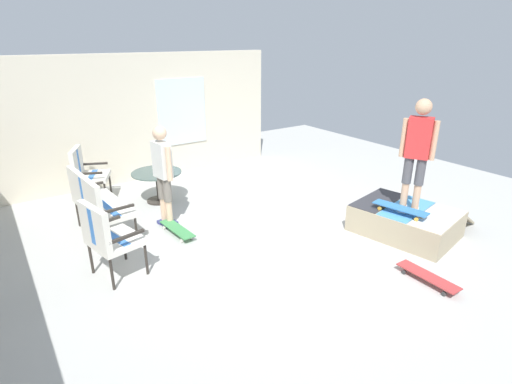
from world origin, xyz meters
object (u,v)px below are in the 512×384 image
patio_bench (95,200)px  patio_chair_by_wall (106,234)px  skateboard_by_bench (177,229)px  person_watching (163,169)px  patio_chair_near_house (85,170)px  person_skater (417,149)px  patio_table (157,181)px  skateboard_on_ramp (400,209)px  skateboard_spare (428,277)px  skate_ramp (406,220)px

patio_bench → patio_chair_by_wall: size_ratio=1.27×
skateboard_by_bench → person_watching: bearing=-2.3°
person_watching → skateboard_by_bench: size_ratio=2.00×
patio_chair_near_house → patio_bench: bearing=172.0°
patio_bench → person_skater: bearing=-124.6°
patio_chair_by_wall → person_watching: person_watching is taller
patio_bench → patio_chair_by_wall: (-1.22, 0.17, -0.00)m
patio_bench → patio_chair_near_house: bearing=-8.0°
patio_table → person_watching: size_ratio=0.55×
patio_chair_near_house → skateboard_by_bench: patio_chair_near_house is taller
person_watching → person_skater: bearing=-131.5°
person_watching → skateboard_on_ramp: person_watching is taller
patio_bench → patio_chair_near_house: 1.57m
patio_table → skateboard_spare: patio_table is taller
person_skater → skateboard_by_bench: 3.74m
patio_bench → skateboard_by_bench: patio_bench is taller
skate_ramp → skateboard_by_bench: bearing=56.3°
patio_bench → patio_table: patio_bench is taller
person_watching → skateboard_on_ramp: bearing=-133.2°
person_skater → skateboard_by_bench: person_skater is taller
skate_ramp → skateboard_spare: skate_ramp is taller
skate_ramp → patio_chair_by_wall: patio_chair_by_wall is taller
skate_ramp → patio_bench: patio_bench is taller
patio_bench → patio_chair_near_house: same height
person_watching → skateboard_spare: bearing=-149.6°
patio_table → skateboard_on_ramp: 4.22m
skate_ramp → patio_bench: 4.74m
skate_ramp → patio_chair_by_wall: size_ratio=1.85×
patio_table → person_skater: size_ratio=0.54×
person_skater → patio_table: bearing=36.2°
person_skater → skateboard_spare: bearing=138.8°
patio_bench → skateboard_on_ramp: patio_bench is taller
skate_ramp → patio_table: 4.33m
skateboard_spare → skateboard_on_ramp: skateboard_on_ramp is taller
skate_ramp → patio_chair_near_house: bearing=42.3°
skate_ramp → patio_chair_near_house: patio_chair_near_house is taller
patio_table → skateboard_on_ramp: size_ratio=1.09×
skate_ramp → person_watching: 3.86m
patio_table → skate_ramp: bearing=-141.8°
patio_chair_by_wall → person_watching: 1.63m
patio_chair_near_house → skateboard_on_ramp: patio_chair_near_house is taller
skate_ramp → patio_table: size_ratio=2.10×
patio_table → skateboard_spare: (-4.42, -1.75, -0.32)m
patio_chair_near_house → patio_chair_by_wall: size_ratio=1.00×
patio_chair_near_house → patio_chair_by_wall: same height
patio_chair_near_house → person_skater: (-4.20, -3.63, 0.78)m
skate_ramp → skateboard_spare: size_ratio=2.35×
skateboard_spare → skateboard_by_bench: bearing=34.1°
patio_bench → person_watching: person_watching is taller
skate_ramp → patio_chair_near_house: 5.58m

